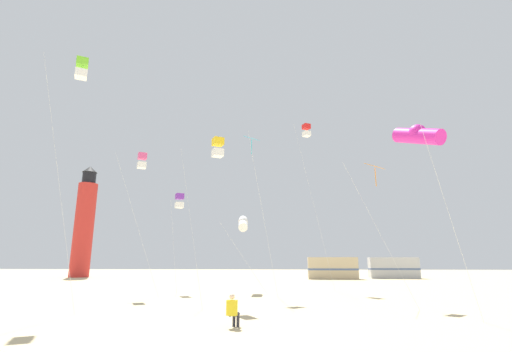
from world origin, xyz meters
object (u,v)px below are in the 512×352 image
kite_box_gold (218,148)px  kite_box_rainbow (142,161)px  kite_diamond_orange (375,171)px  kite_tube_white (243,223)px  kite_tube_magenta (418,135)px  kite_box_lime (82,69)px  lighthouse_distant (84,224)px  rv_van_tan (332,268)px  kite_box_scarlet (306,131)px  kite_flyer_standing (233,310)px  kite_box_violet (179,201)px  rv_van_silver (393,268)px  kite_diamond_cyan (252,145)px

kite_box_gold → kite_box_rainbow: size_ratio=0.94×
kite_diamond_orange → kite_box_rainbow: (-15.73, 4.25, 2.12)m
kite_diamond_orange → kite_tube_white: bearing=138.6°
kite_box_rainbow → kite_tube_magenta: kite_box_rainbow is taller
kite_box_lime → lighthouse_distant: lighthouse_distant is taller
kite_tube_white → rv_van_tan: (9.43, 21.70, -3.81)m
kite_box_rainbow → kite_box_lime: bearing=-93.9°
kite_box_lime → kite_box_rainbow: 8.47m
kite_box_scarlet → kite_box_rainbow: (-12.57, -6.39, -4.36)m
kite_box_scarlet → kite_box_gold: 13.61m
kite_flyer_standing → kite_box_violet: kite_box_violet is taller
kite_box_scarlet → kite_box_gold: kite_box_scarlet is taller
kite_box_scarlet → rv_van_silver: 27.63m
kite_diamond_cyan → rv_van_tan: bearing=71.7°
kite_tube_magenta → lighthouse_distant: lighthouse_distant is taller
kite_box_lime → kite_box_violet: size_ratio=1.75×
kite_diamond_cyan → kite_box_rainbow: bearing=177.8°
kite_flyer_standing → lighthouse_distant: (-28.44, 39.57, 7.22)m
kite_flyer_standing → kite_box_scarlet: (4.00, 18.10, 13.25)m
kite_tube_magenta → kite_diamond_cyan: 12.48m
kite_diamond_orange → kite_box_gold: (-9.17, -0.49, 1.48)m
kite_diamond_cyan → rv_van_silver: (16.95, 27.89, -9.07)m
kite_diamond_orange → kite_box_scarlet: size_ratio=0.54×
kite_flyer_standing → rv_van_tan: 37.57m
kite_box_gold → kite_box_scarlet: bearing=61.6°
kite_tube_white → kite_diamond_cyan: size_ratio=0.53×
kite_diamond_orange → kite_diamond_cyan: size_ratio=0.71×
kite_box_rainbow → kite_tube_white: bearing=24.5°
kite_box_lime → kite_tube_white: 15.45m
kite_diamond_cyan → rv_van_tan: kite_diamond_cyan is taller
kite_tube_white → kite_box_rainbow: bearing=-155.5°
kite_diamond_orange → kite_box_violet: kite_diamond_orange is taller
lighthouse_distant → kite_box_gold: bearing=-51.0°
kite_box_rainbow → kite_diamond_cyan: (8.23, -0.31, 0.95)m
kite_tube_white → lighthouse_distant: lighthouse_distant is taller
rv_van_silver → kite_tube_magenta: bearing=-101.1°
kite_diamond_orange → rv_van_tan: (0.89, 29.24, -6.00)m
kite_box_lime → kite_diamond_orange: bearing=12.6°
kite_box_scarlet → rv_van_tan: kite_box_scarlet is taller
kite_box_lime → kite_diamond_cyan: (8.77, 7.56, -2.13)m
lighthouse_distant → rv_van_tan: lighthouse_distant is taller
kite_box_scarlet → rv_van_silver: (12.61, 21.18, -12.48)m
kite_flyer_standing → lighthouse_distant: lighthouse_distant is taller
lighthouse_distant → kite_box_lime: bearing=-61.6°
kite_box_rainbow → kite_box_violet: bearing=52.5°
kite_tube_magenta → kite_tube_white: bearing=126.3°
kite_box_rainbow → lighthouse_distant: bearing=125.5°
kite_box_rainbow → rv_van_tan: (16.62, 24.98, -8.12)m
kite_tube_white → kite_box_scarlet: bearing=30.0°
kite_tube_white → rv_van_silver: bearing=53.5°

